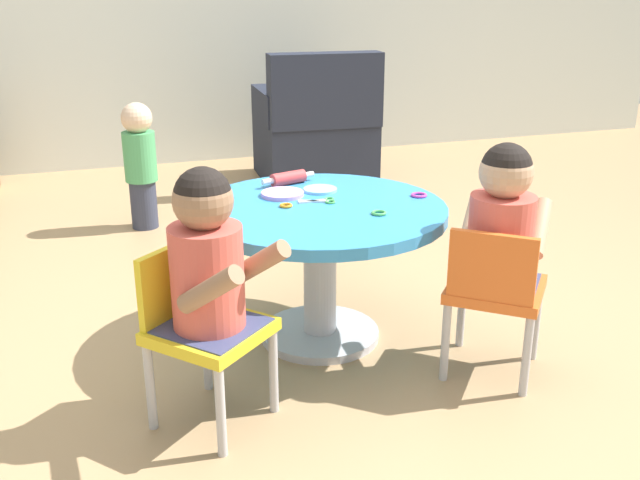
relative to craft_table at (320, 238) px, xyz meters
name	(u,v)px	position (x,y,z in m)	size (l,w,h in m)	color
ground_plane	(320,337)	(0.00, 0.00, -0.39)	(10.00, 10.00, 0.00)	tan
craft_table	(320,238)	(0.00, 0.00, 0.00)	(0.90, 0.90, 0.52)	silver
child_chair_left	(201,326)	(-0.50, -0.38, -0.09)	(0.42, 0.42, 0.54)	#B7B7BC
seated_child_left	(208,257)	(-0.47, -0.41, 0.14)	(0.43, 0.44, 0.51)	#3F4772
child_chair_right	(494,291)	(0.45, -0.44, -0.09)	(0.42, 0.42, 0.54)	#B7B7BC
seated_child_right	(502,222)	(0.48, -0.41, 0.14)	(0.43, 0.44, 0.51)	#3F4772
armchair_dark	(316,134)	(0.70, 2.15, -0.08)	(0.76, 0.77, 0.85)	#232838
toddler_standing	(140,162)	(-0.49, 1.52, -0.03)	(0.17, 0.17, 0.67)	#33384C
rolling_pin	(288,178)	(-0.03, 0.31, 0.15)	(0.23, 0.09, 0.05)	#D83F3F
craft_scissors	(322,201)	(0.02, 0.04, 0.12)	(0.14, 0.08, 0.01)	silver
playdough_blob_0	(283,194)	(-0.09, 0.16, 0.13)	(0.16, 0.16, 0.01)	#CC99E5
playdough_blob_1	(320,190)	(0.06, 0.18, 0.13)	(0.13, 0.13, 0.01)	#8CCCF2
cookie_cutter_0	(226,197)	(-0.29, 0.19, 0.13)	(0.06, 0.06, 0.01)	#3F99D8
cookie_cutter_1	(379,213)	(0.16, -0.16, 0.13)	(0.05, 0.05, 0.01)	#4CB259
cookie_cutter_2	(286,205)	(-0.12, 0.02, 0.13)	(0.05, 0.05, 0.01)	orange
cookie_cutter_3	(419,195)	(0.38, -0.01, 0.13)	(0.06, 0.06, 0.01)	#D83FA5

